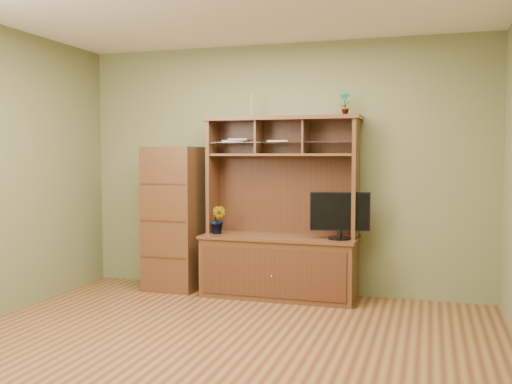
% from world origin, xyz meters
% --- Properties ---
extents(room, '(4.54, 4.04, 2.74)m').
position_xyz_m(room, '(0.00, 0.00, 1.35)').
color(room, '#582E19').
rests_on(room, ground).
extents(media_hutch, '(1.66, 0.61, 1.90)m').
position_xyz_m(media_hutch, '(0.06, 1.73, 0.52)').
color(media_hutch, '#412312').
rests_on(media_hutch, room).
extents(monitor, '(0.60, 0.23, 0.48)m').
position_xyz_m(monitor, '(0.70, 1.65, 0.90)').
color(monitor, black).
rests_on(monitor, media_hutch).
extents(orchid_plant, '(0.19, 0.17, 0.31)m').
position_xyz_m(orchid_plant, '(-0.60, 1.65, 0.80)').
color(orchid_plant, '#2B6021').
rests_on(orchid_plant, media_hutch).
extents(top_plant, '(0.13, 0.10, 0.24)m').
position_xyz_m(top_plant, '(0.72, 1.80, 2.02)').
color(top_plant, '#285E20').
rests_on(top_plant, media_hutch).
extents(reed_diffuser, '(0.05, 0.05, 0.27)m').
position_xyz_m(reed_diffuser, '(-0.28, 1.80, 2.01)').
color(reed_diffuser, silver).
rests_on(reed_diffuser, media_hutch).
extents(magazines, '(0.76, 0.23, 0.04)m').
position_xyz_m(magazines, '(-0.31, 1.80, 1.65)').
color(magazines, '#A8A8AD').
rests_on(magazines, media_hutch).
extents(side_cabinet, '(0.57, 0.52, 1.59)m').
position_xyz_m(side_cabinet, '(-1.16, 1.72, 0.79)').
color(side_cabinet, '#412312').
rests_on(side_cabinet, room).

